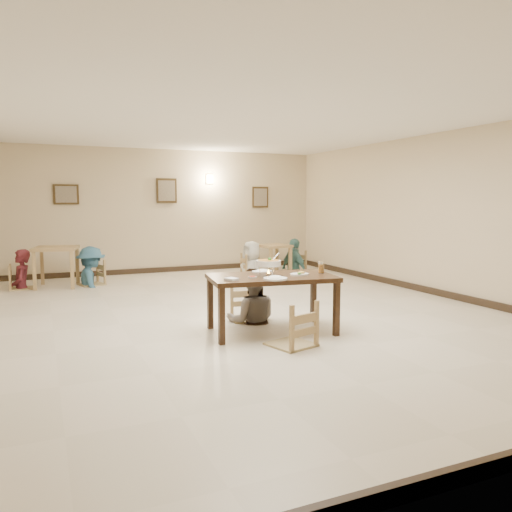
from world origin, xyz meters
name	(u,v)px	position (x,y,z in m)	size (l,w,h in m)	color
floor	(237,313)	(0.00, 0.00, 0.00)	(10.00, 10.00, 0.00)	beige
ceiling	(236,117)	(0.00, 0.00, 3.00)	(10.00, 10.00, 0.00)	white
wall_back	(163,211)	(0.00, 5.00, 1.50)	(10.00, 10.00, 0.00)	beige
wall_right	(438,215)	(4.00, 0.00, 1.50)	(10.00, 10.00, 0.00)	beige
baseboard_back	(164,270)	(0.00, 4.97, 0.06)	(8.00, 0.06, 0.12)	black
baseboard_front	(511,460)	(0.00, -4.97, 0.06)	(8.00, 0.06, 0.12)	black
baseboard_right	(434,291)	(3.97, 0.00, 0.06)	(0.06, 10.00, 0.12)	black
picture_a	(66,194)	(-2.20, 4.96, 1.90)	(0.55, 0.04, 0.45)	#342512
picture_b	(167,191)	(0.10, 4.96, 2.00)	(0.50, 0.04, 0.60)	#342512
picture_c	(260,197)	(2.60, 4.96, 1.85)	(0.45, 0.04, 0.55)	#342512
wall_sconce	(209,179)	(1.20, 4.96, 2.30)	(0.16, 0.05, 0.22)	#FFD88C
main_table	(272,282)	(0.02, -1.23, 0.69)	(1.75, 1.14, 0.77)	#342011
chair_far	(247,287)	(-0.01, -0.44, 0.48)	(0.46, 0.46, 0.97)	tan
chair_near	(291,303)	(-0.02, -1.89, 0.52)	(0.49, 0.49, 1.05)	tan
main_diner	(252,268)	(0.02, -0.57, 0.78)	(0.76, 0.59, 1.56)	gray
curry_warmer	(269,263)	(-0.04, -1.26, 0.94)	(0.36, 0.32, 0.29)	silver
rice_plate_far	(262,271)	(0.03, -0.91, 0.78)	(0.29, 0.29, 0.07)	white
rice_plate_near	(275,278)	(-0.08, -1.56, 0.78)	(0.30, 0.30, 0.07)	white
fried_plate	(299,274)	(0.38, -1.35, 0.79)	(0.26, 0.26, 0.06)	white
chili_dish	(252,277)	(-0.29, -1.32, 0.78)	(0.11, 0.11, 0.02)	white
napkin_cutlery	(232,279)	(-0.60, -1.39, 0.78)	(0.19, 0.25, 0.03)	white
drink_glass	(321,268)	(0.74, -1.30, 0.84)	(0.08, 0.08, 0.16)	white
bg_table_left	(56,254)	(-2.50, 3.73, 0.68)	(0.98, 0.98, 0.82)	#A88553
bg_table_right	(274,250)	(2.45, 3.78, 0.56)	(0.79, 0.79, 0.69)	#A88553
bg_chair_ll	(21,266)	(-3.16, 3.74, 0.46)	(0.44, 0.44, 0.93)	tan
bg_chair_lr	(91,261)	(-1.83, 3.69, 0.50)	(0.47, 0.47, 1.00)	tan
bg_chair_rl	(252,255)	(1.86, 3.78, 0.47)	(0.44, 0.44, 0.94)	tan
bg_chair_rr	(294,252)	(3.04, 3.83, 0.49)	(0.46, 0.46, 0.98)	tan
bg_diner_a	(20,249)	(-3.16, 3.74, 0.80)	(0.58, 0.38, 1.59)	maroon
bg_diner_b	(90,246)	(-1.83, 3.69, 0.81)	(1.05, 0.60, 1.62)	teal
bg_diner_c	(252,241)	(1.86, 3.78, 0.80)	(0.78, 0.51, 1.59)	silver
bg_diner_d	(294,238)	(3.04, 3.83, 0.82)	(0.96, 0.40, 1.64)	teal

